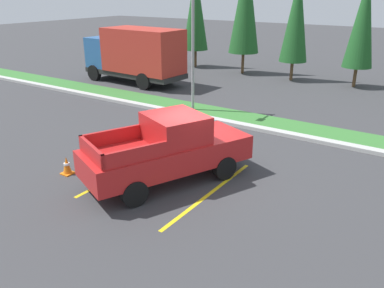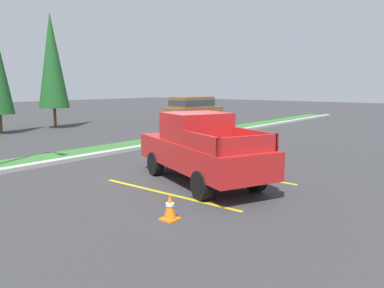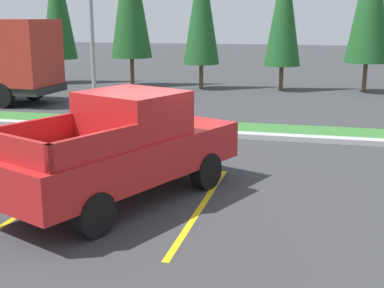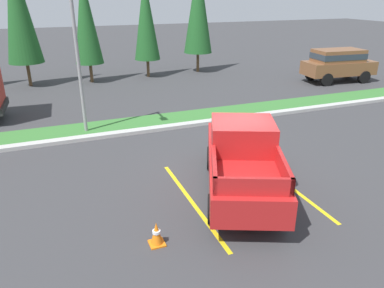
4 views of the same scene
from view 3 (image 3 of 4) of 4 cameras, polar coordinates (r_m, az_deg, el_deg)
ground_plane at (r=11.19m, az=-4.05°, el=-4.55°), size 120.00×120.00×0.00m
parking_line_near at (r=11.05m, az=-14.91°, el=-5.21°), size 0.12×4.80×0.01m
parking_line_far at (r=9.98m, az=1.04°, el=-6.77°), size 0.12×4.80×0.01m
curb_strip at (r=15.84m, az=1.47°, el=1.18°), size 56.00×0.40×0.15m
grass_median at (r=16.90m, az=2.27°, el=1.81°), size 56.00×1.80×0.06m
pickup_truck_main at (r=10.15m, az=-7.33°, el=-0.41°), size 3.81×5.54×2.10m
street_light at (r=17.43m, az=-11.13°, el=13.67°), size 0.24×1.49×6.08m
cypress_tree_leftmost at (r=29.50m, az=-14.42°, el=14.68°), size 1.88×1.88×7.21m
cypress_tree_center at (r=26.16m, az=1.03°, el=14.76°), size 1.77×1.77×6.82m
cypress_tree_right_inner at (r=25.86m, az=9.93°, el=14.39°), size 1.74×1.74×6.67m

